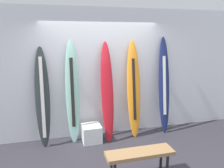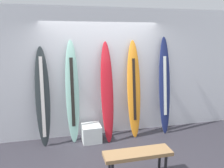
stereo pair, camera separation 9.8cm
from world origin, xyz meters
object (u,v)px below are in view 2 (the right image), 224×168
Objects in this scene: surfboard_seafoam at (72,92)px; surfboard_navy at (165,86)px; bench at (138,155)px; display_block_left at (91,133)px; surfboard_charcoal at (43,98)px; surfboard_sunset at (134,89)px; surfboard_crimson at (107,93)px.

surfboard_navy is at bearing -0.57° from surfboard_seafoam.
display_block_left is at bearing 110.06° from bench.
surfboard_charcoal reaches higher than display_block_left.
surfboard_sunset is 5.29× the size of display_block_left.
surfboard_sunset is 1.72m from bench.
surfboard_navy is at bearing 3.82° from display_block_left.
surfboard_navy is at bearing 1.05° from surfboard_sunset.
surfboard_sunset reaches higher than surfboard_charcoal.
surfboard_seafoam is 5.32× the size of display_block_left.
surfboard_navy is 2.06× the size of bench.
surfboard_charcoal is 0.95× the size of surfboard_sunset.
bench is at bearing -69.94° from display_block_left.
bench is at bearing -127.81° from surfboard_navy.
surfboard_crimson is 1.61m from bench.
surfboard_crimson is at bearing -3.76° from surfboard_charcoal.
bench is at bearing -46.55° from surfboard_charcoal.
surfboard_crimson is (0.72, -0.09, -0.03)m from surfboard_seafoam.
surfboard_sunset is at bearing 5.20° from surfboard_crimson.
display_block_left is (0.36, -0.13, -0.89)m from surfboard_seafoam.
surfboard_crimson is 1.97× the size of bench.
surfboard_charcoal is at bearing 179.10° from surfboard_sunset.
display_block_left is (-0.36, -0.05, -0.86)m from surfboard_crimson.
surfboard_charcoal is at bearing -179.63° from surfboard_seafoam.
display_block_left is at bearing -7.84° from surfboard_charcoal.
surfboard_navy reaches higher than surfboard_sunset.
surfboard_sunset is 0.97× the size of surfboard_navy.
surfboard_navy is (0.74, 0.01, 0.02)m from surfboard_sunset.
surfboard_seafoam reaches higher than display_block_left.
display_block_left is 1.53m from bench.
surfboard_sunset is 1.99× the size of bench.
surfboard_crimson reaches higher than bench.
surfboard_navy is 1.94m from display_block_left.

